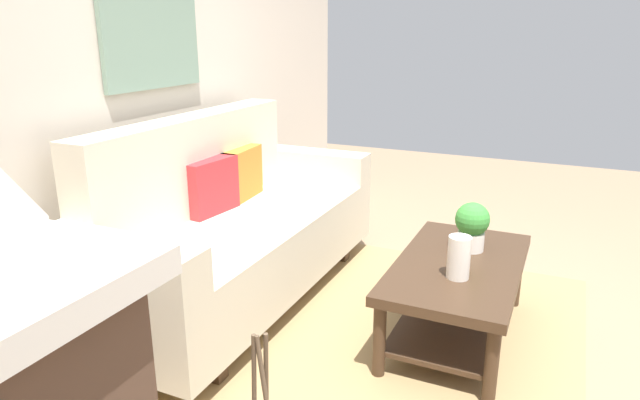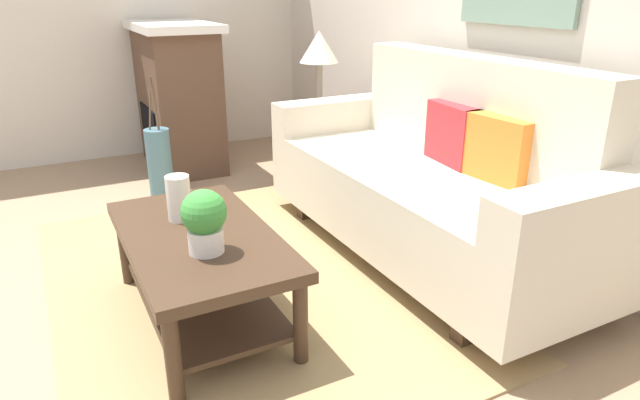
# 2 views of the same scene
# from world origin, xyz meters

# --- Properties ---
(ground_plane) EXTENTS (9.32, 9.32, 0.00)m
(ground_plane) POSITION_xyz_m (0.00, 0.00, 0.00)
(ground_plane) COLOR #9E7F60
(wall_back) EXTENTS (5.32, 0.10, 2.70)m
(wall_back) POSITION_xyz_m (0.00, 2.08, 1.35)
(wall_back) COLOR beige
(wall_back) RESTS_ON ground_plane
(area_rug) EXTENTS (2.50, 1.82, 0.01)m
(area_rug) POSITION_xyz_m (0.00, 0.50, 0.01)
(area_rug) COLOR #A38456
(area_rug) RESTS_ON ground_plane
(couch) EXTENTS (2.12, 0.84, 1.08)m
(couch) POSITION_xyz_m (0.17, 1.54, 0.43)
(couch) COLOR beige
(couch) RESTS_ON ground_plane
(throw_pillow_crimson) EXTENTS (0.37, 0.16, 0.32)m
(throw_pillow_crimson) POSITION_xyz_m (0.17, 1.67, 0.68)
(throw_pillow_crimson) COLOR red
(throw_pillow_crimson) RESTS_ON couch
(throw_pillow_orange) EXTENTS (0.37, 0.15, 0.32)m
(throw_pillow_orange) POSITION_xyz_m (0.50, 1.67, 0.68)
(throw_pillow_orange) COLOR orange
(throw_pillow_orange) RESTS_ON couch
(coffee_table) EXTENTS (1.10, 0.60, 0.43)m
(coffee_table) POSITION_xyz_m (0.24, 0.23, 0.31)
(coffee_table) COLOR #422D1E
(coffee_table) RESTS_ON ground_plane
(tabletop_vase) EXTENTS (0.11, 0.11, 0.21)m
(tabletop_vase) POSITION_xyz_m (0.06, 0.20, 0.53)
(tabletop_vase) COLOR white
(tabletop_vase) RESTS_ON coffee_table
(potted_plant_tabletop) EXTENTS (0.18, 0.18, 0.26)m
(potted_plant_tabletop) POSITION_xyz_m (0.43, 0.21, 0.57)
(potted_plant_tabletop) COLOR white
(potted_plant_tabletop) RESTS_ON coffee_table
(side_table) EXTENTS (0.44, 0.44, 0.56)m
(side_table) POSITION_xyz_m (-1.19, 1.57, 0.28)
(side_table) COLOR #422D1E
(side_table) RESTS_ON ground_plane
(table_lamp) EXTENTS (0.28, 0.28, 0.57)m
(table_lamp) POSITION_xyz_m (-1.19, 1.57, 0.99)
(table_lamp) COLOR gray
(table_lamp) RESTS_ON side_table
(fireplace) EXTENTS (1.02, 0.58, 1.16)m
(fireplace) POSITION_xyz_m (-2.11, 0.75, 0.59)
(fireplace) COLOR brown
(fireplace) RESTS_ON ground_plane
(floor_vase) EXTENTS (0.17, 0.17, 0.51)m
(floor_vase) POSITION_xyz_m (-1.40, 0.41, 0.25)
(floor_vase) COLOR slate
(floor_vase) RESTS_ON ground_plane
(floor_vase_branch_a) EXTENTS (0.04, 0.04, 0.36)m
(floor_vase_branch_a) POSITION_xyz_m (-1.38, 0.41, 0.69)
(floor_vase_branch_a) COLOR brown
(floor_vase_branch_a) RESTS_ON floor_vase
(floor_vase_branch_b) EXTENTS (0.01, 0.02, 0.36)m
(floor_vase_branch_b) POSITION_xyz_m (-1.41, 0.43, 0.69)
(floor_vase_branch_b) COLOR brown
(floor_vase_branch_b) RESTS_ON floor_vase
(floor_vase_branch_c) EXTENTS (0.01, 0.05, 0.36)m
(floor_vase_branch_c) POSITION_xyz_m (-1.41, 0.39, 0.69)
(floor_vase_branch_c) COLOR brown
(floor_vase_branch_c) RESTS_ON floor_vase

